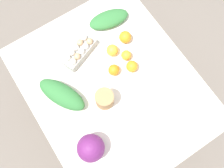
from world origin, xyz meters
name	(u,v)px	position (x,y,z in m)	size (l,w,h in m)	color
ground_plane	(112,108)	(0.00, 0.00, 0.00)	(8.00, 8.00, 0.00)	#70665B
dining_table	(112,89)	(0.00, 0.00, 0.63)	(1.21, 1.00, 0.73)	silver
cabbage_purple	(91,148)	(0.26, -0.31, 0.81)	(0.16, 0.16, 0.16)	#6B2366
egg_carton	(79,51)	(-0.29, -0.06, 0.77)	(0.18, 0.27, 0.09)	#A8A8A3
paper_bag	(105,99)	(0.06, -0.09, 0.79)	(0.11, 0.11, 0.12)	#A87F51
greens_bunch_scallion	(62,95)	(-0.10, -0.29, 0.78)	(0.32, 0.13, 0.10)	#337538
greens_bunch_kale	(109,19)	(-0.39, 0.23, 0.76)	(0.27, 0.13, 0.07)	#337538
orange_0	(114,70)	(-0.07, 0.06, 0.76)	(0.07, 0.07, 0.07)	orange
orange_1	(112,50)	(-0.18, 0.12, 0.77)	(0.08, 0.08, 0.08)	#F9A833
orange_2	(126,55)	(-0.11, 0.18, 0.76)	(0.07, 0.07, 0.07)	orange
orange_3	(125,37)	(-0.22, 0.24, 0.77)	(0.08, 0.08, 0.08)	orange
orange_4	(132,66)	(-0.02, 0.17, 0.76)	(0.07, 0.07, 0.07)	orange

